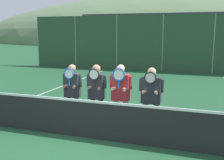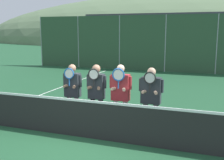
{
  "view_description": "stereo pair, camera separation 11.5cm",
  "coord_description": "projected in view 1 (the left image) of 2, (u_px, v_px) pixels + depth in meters",
  "views": [
    {
      "loc": [
        2.79,
        -6.0,
        2.63
      ],
      "look_at": [
        0.39,
        0.94,
        1.31
      ],
      "focal_mm": 45.0,
      "sensor_mm": 36.0,
      "label": 1
    },
    {
      "loc": [
        2.9,
        -5.96,
        2.63
      ],
      "look_at": [
        0.39,
        0.94,
        1.31
      ],
      "focal_mm": 45.0,
      "sensor_mm": 36.0,
      "label": 2
    }
  ],
  "objects": [
    {
      "name": "car_far_left",
      "position": [
        100.0,
        52.0,
        22.34
      ],
      "size": [
        4.4,
        2.08,
        1.69
      ],
      "color": "maroon",
      "rests_on": "ground_plane"
    },
    {
      "name": "player_leftmost",
      "position": [
        72.0,
        90.0,
        7.64
      ],
      "size": [
        0.56,
        0.34,
        1.71
      ],
      "color": "#56565B",
      "rests_on": "ground_plane"
    },
    {
      "name": "hill_distant",
      "position": [
        197.0,
        41.0,
        64.8
      ],
      "size": [
        110.53,
        61.41,
        21.49
      ],
      "color": "#5B7551",
      "rests_on": "ground_plane"
    },
    {
      "name": "player_center_left",
      "position": [
        96.0,
        91.0,
        7.38
      ],
      "size": [
        0.55,
        0.34,
        1.74
      ],
      "color": "black",
      "rests_on": "ground_plane"
    },
    {
      "name": "ground_plane",
      "position": [
        85.0,
        138.0,
        6.94
      ],
      "size": [
        120.0,
        120.0,
        0.0
      ],
      "primitive_type": "plane",
      "color": "#1E4C2D"
    },
    {
      "name": "court_line_left_sideline",
      "position": [
        30.0,
        98.0,
        10.91
      ],
      "size": [
        0.05,
        16.0,
        0.01
      ],
      "primitive_type": "cube",
      "color": "white",
      "rests_on": "ground_plane"
    },
    {
      "name": "player_center_right",
      "position": [
        121.0,
        93.0,
        7.15
      ],
      "size": [
        0.59,
        0.34,
        1.77
      ],
      "color": "white",
      "rests_on": "ground_plane"
    },
    {
      "name": "fence_back",
      "position": [
        163.0,
        44.0,
        17.66
      ],
      "size": [
        18.31,
        0.06,
        3.56
      ],
      "color": "gray",
      "rests_on": "ground_plane"
    },
    {
      "name": "tennis_net",
      "position": [
        84.0,
        118.0,
        6.85
      ],
      "size": [
        9.92,
        0.09,
        1.06
      ],
      "color": "gray",
      "rests_on": "ground_plane"
    },
    {
      "name": "car_left_of_center",
      "position": [
        160.0,
        54.0,
        20.95
      ],
      "size": [
        4.14,
        1.91,
        1.73
      ],
      "color": "#B2B7BC",
      "rests_on": "ground_plane"
    },
    {
      "name": "clubhouse_building",
      "position": [
        172.0,
        37.0,
        24.99
      ],
      "size": [
        14.84,
        5.5,
        3.96
      ],
      "color": "tan",
      "rests_on": "ground_plane"
    },
    {
      "name": "player_rightmost",
      "position": [
        151.0,
        95.0,
        6.95
      ],
      "size": [
        0.62,
        0.34,
        1.72
      ],
      "color": "#56565B",
      "rests_on": "ground_plane"
    }
  ]
}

